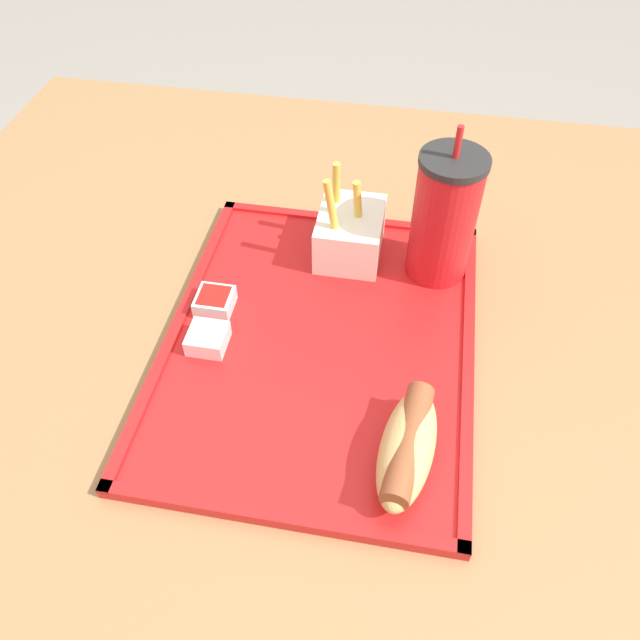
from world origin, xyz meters
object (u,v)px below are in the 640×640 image
(soda_cup, at_px, (444,217))
(fries_carton, at_px, (350,233))
(sauce_cup_mayo, at_px, (208,338))
(sauce_cup_ketchup, at_px, (215,301))
(hot_dog_far, at_px, (407,447))

(soda_cup, xyz_separation_m, fries_carton, (-0.01, -0.11, -0.05))
(sauce_cup_mayo, bearing_deg, fries_carton, 143.97)
(fries_carton, relative_size, sauce_cup_ketchup, 2.98)
(soda_cup, bearing_deg, sauce_cup_mayo, -55.10)
(hot_dog_far, bearing_deg, fries_carton, -161.57)
(fries_carton, distance_m, sauce_cup_mayo, 0.22)
(sauce_cup_ketchup, bearing_deg, hot_dog_far, 55.41)
(soda_cup, xyz_separation_m, hot_dog_far, (0.26, -0.01, -0.05))
(fries_carton, bearing_deg, hot_dog_far, 18.43)
(sauce_cup_mayo, bearing_deg, soda_cup, 124.90)
(hot_dog_far, relative_size, sauce_cup_ketchup, 3.32)
(fries_carton, bearing_deg, sauce_cup_mayo, -36.03)
(soda_cup, distance_m, sauce_cup_mayo, 0.29)
(hot_dog_far, height_order, fries_carton, fries_carton)
(hot_dog_far, bearing_deg, soda_cup, 177.07)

